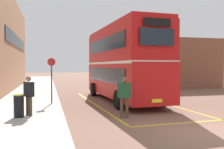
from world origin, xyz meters
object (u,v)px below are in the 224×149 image
object	(u,v)px
pedestrian_waiting_near	(29,93)
single_deck_bus	(120,71)
bus_stop_sign	(52,76)
double_decker_bus	(123,62)
pedestrian_boarding	(124,94)
litter_bin	(19,106)

from	to	relation	value
pedestrian_waiting_near	single_deck_bus	bearing A→B (deg)	64.00
single_deck_bus	bus_stop_sign	xyz separation A→B (m)	(-8.84, -16.73, 0.05)
double_decker_bus	pedestrian_waiting_near	bearing A→B (deg)	-140.79
double_decker_bus	pedestrian_waiting_near	size ratio (longest dim) A/B	5.80
single_deck_bus	pedestrian_boarding	distance (m)	21.72
double_decker_bus	litter_bin	distance (m)	7.75
single_deck_bus	bus_stop_sign	world-z (taller)	single_deck_bus
pedestrian_boarding	pedestrian_waiting_near	world-z (taller)	pedestrian_waiting_near
double_decker_bus	pedestrian_boarding	size ratio (longest dim) A/B	5.46
litter_bin	bus_stop_sign	distance (m)	4.01
single_deck_bus	pedestrian_waiting_near	world-z (taller)	single_deck_bus
pedestrian_waiting_near	bus_stop_sign	distance (m)	3.58
double_decker_bus	litter_bin	xyz separation A→B (m)	(-5.88, -4.69, -1.90)
single_deck_bus	litter_bin	distance (m)	22.77
litter_bin	pedestrian_boarding	bearing A→B (deg)	-7.51
double_decker_bus	bus_stop_sign	xyz separation A→B (m)	(-4.51, -1.08, -0.83)
double_decker_bus	litter_bin	world-z (taller)	double_decker_bus
single_deck_bus	litter_bin	xyz separation A→B (m)	(-10.20, -20.34, -1.03)
pedestrian_waiting_near	bus_stop_sign	world-z (taller)	bus_stop_sign
double_decker_bus	pedestrian_boarding	bearing A→B (deg)	-106.01
single_deck_bus	bus_stop_sign	distance (m)	18.92
bus_stop_sign	single_deck_bus	bearing A→B (deg)	62.15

